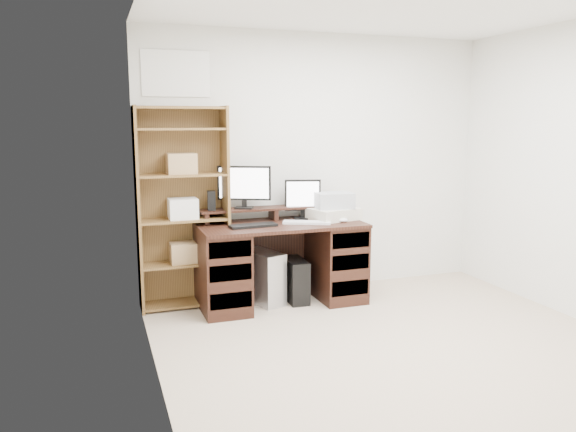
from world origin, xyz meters
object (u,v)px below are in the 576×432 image
printer (334,214)px  bookshelf (182,206)px  monitor_small (303,198)px  tower_silver (262,277)px  desk (280,262)px  monitor_wide (244,185)px  tower_black (295,280)px

printer → bookshelf: bookshelf is taller
monitor_small → tower_silver: 0.84m
desk → tower_silver: 0.23m
bookshelf → monitor_small: bearing=-2.6°
tower_silver → monitor_small: bearing=-7.3°
monitor_wide → tower_black: 1.01m
monitor_wide → desk: bearing=-13.5°
monitor_wide → monitor_small: bearing=18.6°
tower_silver → bookshelf: (-0.69, 0.15, 0.68)m
desk → monitor_small: 0.65m
printer → tower_black: size_ratio=1.07×
printer → tower_silver: printer is taller
tower_silver → bookshelf: 0.97m
bookshelf → desk: bearing=-14.1°
desk → tower_black: desk is taller
printer → bookshelf: 1.41m
monitor_wide → tower_silver: size_ratio=0.96×
printer → desk: bearing=168.0°
monitor_small → printer: monitor_small is taller
monitor_wide → printer: (0.82, -0.20, -0.28)m
desk → tower_black: bearing=0.8°
monitor_small → monitor_wide: bearing=-170.5°
desk → tower_silver: bearing=158.6°
printer → tower_silver: bearing=162.4°
monitor_small → tower_silver: size_ratio=0.77×
monitor_wide → printer: bearing=10.7°
printer → monitor_small: bearing=137.4°
printer → bookshelf: size_ratio=0.24×
monitor_wide → tower_silver: 0.87m
tower_silver → tower_black: 0.32m
desk → monitor_small: bearing=30.2°
monitor_small → tower_black: size_ratio=0.92×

